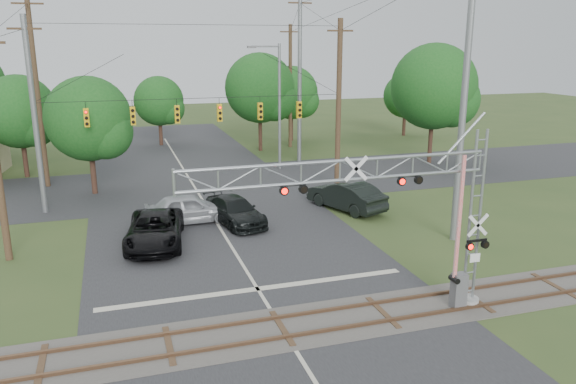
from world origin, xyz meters
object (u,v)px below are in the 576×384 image
object	(u,v)px
car_dark	(235,211)
streetlight	(277,100)
pickup_black	(155,230)
sedan_silver	(189,208)
traffic_signal_span	(213,111)
crossing_gantry	(396,206)

from	to	relation	value
car_dark	streetlight	distance (m)	15.12
pickup_black	sedan_silver	size ratio (longest dim) A/B	1.18
traffic_signal_span	streetlight	world-z (taller)	traffic_signal_span
traffic_signal_span	sedan_silver	xyz separation A→B (m)	(-2.36, -4.61, -4.89)
crossing_gantry	pickup_black	bearing A→B (deg)	126.16
crossing_gantry	pickup_black	size ratio (longest dim) A/B	1.98
traffic_signal_span	crossing_gantry	bearing A→B (deg)	-79.98
car_dark	sedan_silver	xyz separation A→B (m)	(-2.46, 0.93, 0.11)
pickup_black	streetlight	distance (m)	19.22
crossing_gantry	sedan_silver	bearing A→B (deg)	112.18
car_dark	sedan_silver	world-z (taller)	sedan_silver
car_dark	crossing_gantry	bearing A→B (deg)	-89.96
traffic_signal_span	streetlight	distance (m)	9.75
traffic_signal_span	pickup_black	size ratio (longest dim) A/B	3.29
sedan_silver	traffic_signal_span	bearing A→B (deg)	-29.12
sedan_silver	streetlight	xyz separation A→B (m)	(8.78, 11.95, 4.69)
crossing_gantry	car_dark	distance (m)	13.68
streetlight	sedan_silver	bearing A→B (deg)	-126.29
traffic_signal_span	car_dark	xyz separation A→B (m)	(0.10, -5.54, -4.99)
crossing_gantry	streetlight	distance (m)	25.92
traffic_signal_span	streetlight	bearing A→B (deg)	48.85
traffic_signal_span	streetlight	size ratio (longest dim) A/B	1.96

